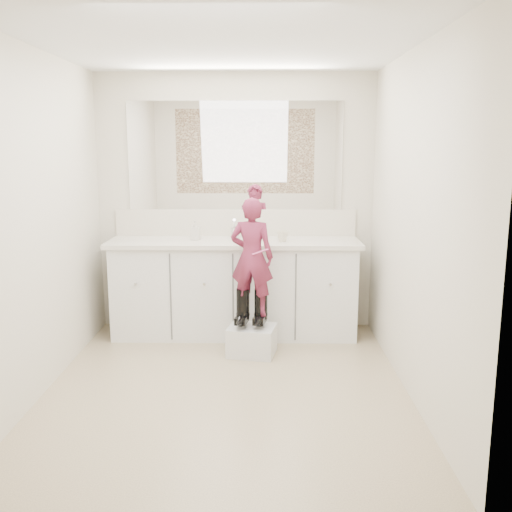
{
  "coord_description": "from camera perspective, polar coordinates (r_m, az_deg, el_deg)",
  "views": [
    {
      "loc": [
        0.26,
        -3.9,
        1.74
      ],
      "look_at": [
        0.21,
        0.68,
        0.85
      ],
      "focal_mm": 40.0,
      "sensor_mm": 36.0,
      "label": 1
    }
  ],
  "objects": [
    {
      "name": "vanity_cabinet",
      "position": [
        5.29,
        -2.15,
        -3.37
      ],
      "size": [
        2.2,
        0.55,
        0.85
      ],
      "primitive_type": "cube",
      "color": "silver",
      "rests_on": "floor"
    },
    {
      "name": "boot_left",
      "position": [
        4.79,
        -1.31,
        -5.18
      ],
      "size": [
        0.15,
        0.23,
        0.32
      ],
      "primitive_type": null,
      "rotation": [
        0.0,
        0.0,
        -0.19
      ],
      "color": "black",
      "rests_on": "step_stool"
    },
    {
      "name": "mirror",
      "position": [
        5.39,
        -2.1,
        9.96
      ],
      "size": [
        2.0,
        0.02,
        1.0
      ],
      "primitive_type": "cube",
      "color": "white",
      "rests_on": "wall_back"
    },
    {
      "name": "ceiling",
      "position": [
        3.96,
        -3.31,
        20.62
      ],
      "size": [
        3.0,
        3.0,
        0.0
      ],
      "primitive_type": "plane",
      "rotation": [
        3.14,
        0.0,
        0.0
      ],
      "color": "white",
      "rests_on": "wall_back"
    },
    {
      "name": "floor",
      "position": [
        4.27,
        -2.95,
        -13.0
      ],
      "size": [
        3.0,
        3.0,
        0.0
      ],
      "primitive_type": "plane",
      "color": "#806B54",
      "rests_on": "ground"
    },
    {
      "name": "wall_front",
      "position": [
        2.47,
        -5.42,
        -1.62
      ],
      "size": [
        2.6,
        0.0,
        2.6
      ],
      "primitive_type": "plane",
      "rotation": [
        -1.57,
        0.0,
        0.0
      ],
      "color": "beige",
      "rests_on": "floor"
    },
    {
      "name": "step_stool",
      "position": [
        4.86,
        -0.41,
        -8.43
      ],
      "size": [
        0.44,
        0.39,
        0.24
      ],
      "primitive_type": "cube",
      "rotation": [
        0.0,
        0.0,
        -0.19
      ],
      "color": "silver",
      "rests_on": "floor"
    },
    {
      "name": "wall_left",
      "position": [
        4.23,
        -20.99,
        2.97
      ],
      "size": [
        0.0,
        3.0,
        3.0
      ],
      "primitive_type": "plane",
      "rotation": [
        1.57,
        0.0,
        1.57
      ],
      "color": "beige",
      "rests_on": "floor"
    },
    {
      "name": "toothbrush",
      "position": [
        4.6,
        0.43,
        0.43
      ],
      "size": [
        0.14,
        0.04,
        0.06
      ],
      "primitive_type": "cylinder",
      "rotation": [
        0.0,
        1.22,
        -0.19
      ],
      "color": "#EC5BA7",
      "rests_on": "toddler"
    },
    {
      "name": "wall_back",
      "position": [
        5.43,
        -2.07,
        5.31
      ],
      "size": [
        2.6,
        0.0,
        2.6
      ],
      "primitive_type": "plane",
      "rotation": [
        1.57,
        0.0,
        0.0
      ],
      "color": "beige",
      "rests_on": "floor"
    },
    {
      "name": "boot_right",
      "position": [
        4.79,
        0.49,
        -5.18
      ],
      "size": [
        0.15,
        0.23,
        0.32
      ],
      "primitive_type": null,
      "rotation": [
        0.0,
        0.0,
        -0.19
      ],
      "color": "black",
      "rests_on": "step_stool"
    },
    {
      "name": "toddler",
      "position": [
        4.69,
        -0.42,
        -0.1
      ],
      "size": [
        0.4,
        0.3,
        0.98
      ],
      "primitive_type": "imported",
      "rotation": [
        0.0,
        0.0,
        2.95
      ],
      "color": "#B53762",
      "rests_on": "step_stool"
    },
    {
      "name": "backsplash",
      "position": [
        5.43,
        -2.06,
        3.35
      ],
      "size": [
        2.28,
        0.03,
        0.25
      ],
      "primitive_type": "cube",
      "color": "beige",
      "rests_on": "countertop"
    },
    {
      "name": "countertop",
      "position": [
        5.18,
        -2.19,
        1.36
      ],
      "size": [
        2.28,
        0.58,
        0.04
      ],
      "primitive_type": "cube",
      "color": "beige",
      "rests_on": "vanity_cabinet"
    },
    {
      "name": "cup",
      "position": [
        5.12,
        2.67,
        2.0
      ],
      "size": [
        0.1,
        0.1,
        0.09
      ],
      "primitive_type": "imported",
      "rotation": [
        0.0,
        0.0,
        -0.03
      ],
      "color": "beige",
      "rests_on": "countertop"
    },
    {
      "name": "dot_panel",
      "position": [
        2.42,
        -5.59,
        8.89
      ],
      "size": [
        2.0,
        0.01,
        1.2
      ],
      "primitive_type": "cube",
      "color": "#472819",
      "rests_on": "wall_front"
    },
    {
      "name": "wall_right",
      "position": [
        4.07,
        15.51,
        3.01
      ],
      "size": [
        0.0,
        3.0,
        3.0
      ],
      "primitive_type": "plane",
      "rotation": [
        1.57,
        0.0,
        -1.57
      ],
      "color": "beige",
      "rests_on": "floor"
    },
    {
      "name": "soap_bottle",
      "position": [
        5.23,
        -6.09,
        2.59
      ],
      "size": [
        0.09,
        0.09,
        0.18
      ],
      "primitive_type": "imported",
      "rotation": [
        0.0,
        0.0,
        -0.14
      ],
      "color": "beige",
      "rests_on": "countertop"
    },
    {
      "name": "faucet",
      "position": [
        5.34,
        -2.11,
        2.4
      ],
      "size": [
        0.08,
        0.08,
        0.1
      ],
      "primitive_type": "cylinder",
      "color": "silver",
      "rests_on": "countertop"
    }
  ]
}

